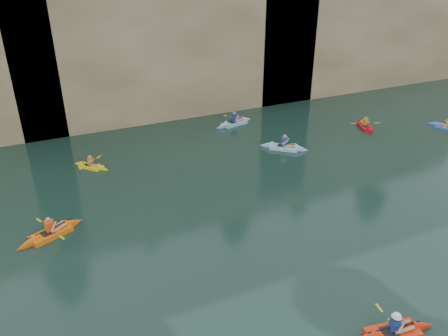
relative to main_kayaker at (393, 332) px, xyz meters
name	(u,v)px	position (x,y,z in m)	size (l,w,h in m)	color
ground	(327,300)	(-1.02, 2.42, -0.17)	(160.00, 160.00, 0.00)	black
cliff	(129,27)	(-1.02, 32.42, 5.83)	(70.00, 16.00, 12.00)	tan
cliff_slab_center	(178,44)	(0.98, 25.02, 5.53)	(24.00, 2.40, 11.40)	tan
cliff_slab_east	(378,35)	(20.98, 25.02, 4.75)	(26.00, 2.40, 9.84)	tan
sea_cave_center	(107,108)	(-5.02, 24.37, 1.43)	(3.50, 1.00, 3.20)	black
sea_cave_east	(270,79)	(8.98, 24.37, 2.08)	(5.00, 1.00, 4.50)	black
main_kayaker	(393,332)	(0.00, 0.00, 0.00)	(3.45, 2.27, 1.25)	red
kayaker_orange	(51,233)	(-10.38, 11.34, -0.01)	(3.43, 2.36, 1.30)	orange
kayaker_ltblue_near	(284,147)	(5.00, 15.40, 0.00)	(3.06, 2.77, 1.32)	#91C8F3
kayaker_red_far	(365,126)	(12.72, 16.24, -0.03)	(2.10, 3.07, 1.11)	red
kayaker_yellow	(91,166)	(-7.43, 17.97, -0.04)	(2.24, 2.30, 1.05)	yellow
kayaker_ltblue_mid	(234,123)	(3.93, 20.99, 0.00)	(3.58, 2.55, 1.33)	#81AED8
kayaker_blue_east	(448,127)	(18.36, 13.50, -0.03)	(2.02, 3.07, 1.09)	#447EEA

